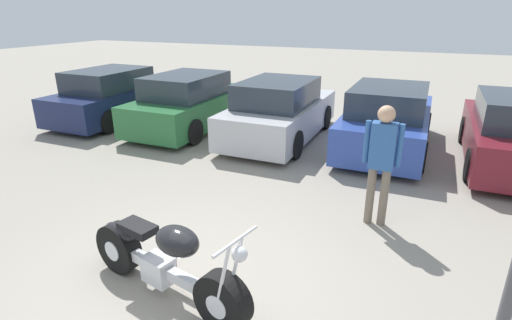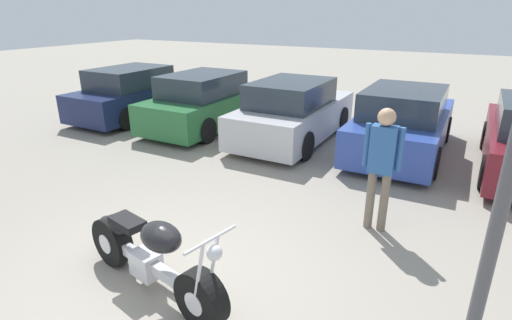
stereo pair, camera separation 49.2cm
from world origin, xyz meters
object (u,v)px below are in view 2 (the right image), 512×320
Objects in this scene: motorcycle at (150,257)px; parked_car_green at (207,102)px; parked_car_silver at (293,113)px; parked_car_blue at (402,123)px; person_standing at (382,160)px; parked_car_navy at (136,94)px.

motorcycle is 0.55× the size of parked_car_green.
parked_car_silver and parked_car_blue have the same top height.
parked_car_blue is 3.64m from person_standing.
motorcycle is at bearing -60.14° from parked_car_green.
parked_car_blue is at bearing 94.67° from person_standing.
person_standing is at bearing -50.52° from parked_car_silver.
parked_car_navy is 1.00× the size of parked_car_blue.
parked_car_navy is 1.00× the size of parked_car_silver.
parked_car_green and parked_car_silver have the same top height.
person_standing reaches higher than parked_car_green.
parked_car_navy and parked_car_green have the same top height.
motorcycle is at bearing -104.47° from parked_car_blue.
motorcycle is 0.55× the size of parked_car_navy.
parked_car_blue is at bearing 3.55° from parked_car_green.
person_standing is at bearing -32.10° from parked_car_green.
parked_car_blue is (1.59, 6.17, 0.24)m from motorcycle.
motorcycle is 6.37m from parked_car_blue.
parked_car_green reaches higher than motorcycle.
person_standing reaches higher than parked_car_navy.
parked_car_navy is 2.48m from parked_car_green.
parked_car_green is at bearing -178.35° from parked_car_silver.
parked_car_blue is at bearing 75.53° from motorcycle.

